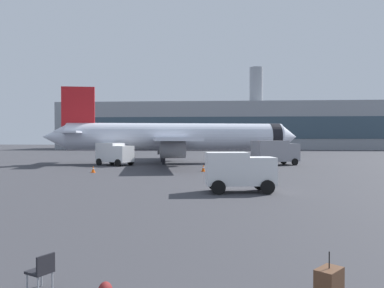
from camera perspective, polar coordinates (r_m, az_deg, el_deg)
The scene contains 11 objects.
airplane_at_gate at distance 53.90m, azimuth -2.46°, elevation 1.02°, with size 35.62×32.33×10.50m.
service_truck at distance 50.47m, azimuth -11.43°, elevation -1.31°, with size 5.26×4.30×2.90m.
fuel_truck at distance 51.00m, azimuth 12.20°, elevation -1.10°, with size 6.45×4.71×3.20m.
cargo_van at distance 25.13m, azimuth 6.99°, elevation -3.84°, with size 4.61×2.79×2.60m.
safety_cone_near at distance 40.19m, azimuth 11.44°, elevation -3.70°, with size 0.44×0.44×0.65m.
safety_cone_mid at distance 62.03m, azimuth 3.54°, elevation -2.03°, with size 0.44×0.44×0.76m.
safety_cone_far at distance 40.52m, azimuth -14.44°, elevation -3.64°, with size 0.44×0.44×0.69m.
safety_cone_outer at distance 40.40m, azimuth 1.69°, elevation -3.59°, with size 0.44×0.44×0.74m.
rolling_suitcase at distance 9.17m, azimuth 19.65°, elevation -19.06°, with size 0.72×0.75×1.10m.
gate_chair at distance 9.88m, azimuth -21.36°, elevation -16.94°, with size 0.65×0.65×0.86m.
terminal_building at distance 128.21m, azimuth 5.40°, elevation 2.65°, with size 108.58×22.89×26.83m.
Camera 1 is at (0.05, -3.30, 3.51)m, focal length 35.99 mm.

